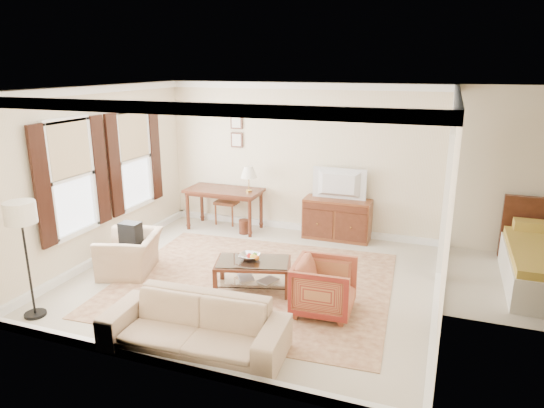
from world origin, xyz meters
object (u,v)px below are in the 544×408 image
Objects in this scene: tv at (339,175)px; sofa at (194,318)px; sideboard at (337,219)px; coffee_table at (253,268)px; writing_desk at (224,194)px; club_armchair at (130,247)px; striped_armchair at (324,285)px.

tv reaches higher than sofa.
coffee_table is at bearing -104.53° from sideboard.
tv is 0.45× the size of sofa.
writing_desk is 0.71× the size of sofa.
club_armchair is (-0.49, -2.46, -0.29)m from writing_desk.
tv is 3.03m from striped_armchair.
writing_desk is 2.29m from sideboard.
writing_desk is at bearing 42.84° from striped_armchair.
sofa is (-0.71, -4.26, -0.84)m from tv.
coffee_table is at bearing 85.70° from sofa.
sofa is at bearing -91.29° from coffee_table.
striped_armchair is at bearing -14.79° from coffee_table.
striped_armchair is at bearing 99.47° from tv.
club_armchair is at bearing -177.77° from coffee_table.
tv is 2.80m from coffee_table.
club_armchair is at bearing 43.86° from tv.
sofa is at bearing 34.70° from club_armchair.
sideboard is at bearing 75.47° from coffee_table.
sofa reaches higher than striped_armchair.
tv is at bearing 6.72° from striped_armchair.
sideboard is 0.87m from tv.
writing_desk reaches higher than coffee_table.
sofa is (-0.71, -4.28, 0.03)m from sideboard.
coffee_table is at bearing 75.36° from tv.
writing_desk is at bearing 123.76° from coffee_table.
sideboard is 2.93m from striped_armchair.
sofa reaches higher than writing_desk.
sideboard is at bearing 117.04° from club_armchair.
sideboard is 1.57× the size of striped_armchair.
coffee_table is 1.25× the size of club_armchair.
club_armchair is (-2.75, -2.65, -0.83)m from tv.
club_armchair is at bearing 83.31° from striped_armchair.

